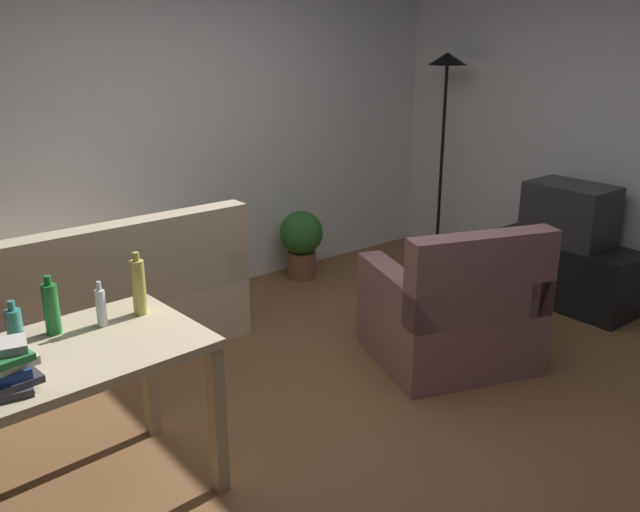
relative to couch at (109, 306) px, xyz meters
The scene contains 15 objects.
ground_plane 1.79m from the couch, 64.22° to the right, with size 5.20×4.40×0.02m, color brown.
wall_rear 1.43m from the couch, 38.60° to the left, with size 5.20×0.10×2.70m, color white.
wall_right 3.87m from the couch, 25.25° to the right, with size 0.10×4.40×2.70m, color silver.
couch is the anchor object (origin of this frame).
tv_stand 3.31m from the couch, 24.22° to the right, with size 0.44×1.10×0.48m.
tv 3.33m from the couch, 24.20° to the right, with size 0.41×0.60×0.44m.
torchiere_lamp 3.21m from the couch, ahead, with size 0.32×0.32×1.81m.
desk 1.63m from the couch, 118.53° to the right, with size 1.24×0.77×0.76m.
potted_plant 1.82m from the couch, ahead, with size 0.36×0.36×0.57m.
armchair 2.19m from the couch, 43.03° to the right, with size 1.13×1.10×0.92m.
bottle_tall 1.62m from the couch, 124.14° to the right, with size 0.06×0.06×0.21m.
bottle_green 1.50m from the couch, 119.74° to the right, with size 0.07×0.07×0.26m.
bottle_clear 1.46m from the couch, 111.52° to the right, with size 0.04×0.04×0.21m.
bottle_squat 1.41m from the couch, 103.96° to the right, with size 0.06×0.06×0.30m.
book_stack 1.96m from the couch, 121.88° to the right, with size 0.27×0.20×0.19m.
Camera 1 is at (-2.23, -2.41, 2.01)m, focal length 38.14 mm.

